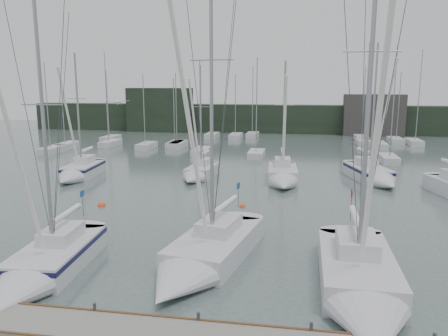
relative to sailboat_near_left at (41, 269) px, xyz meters
The scene contains 16 objects.
ground 6.09m from the sailboat_near_left, 11.73° to the left, with size 160.00×160.00×0.00m, color #4C5D5A.
dock 7.04m from the sailboat_near_left, 32.38° to the right, with size 24.00×2.00×0.40m, color slate.
far_treeline 63.54m from the sailboat_near_left, 84.63° to the left, with size 90.00×4.00×5.00m, color black.
far_building_left 62.92m from the sailboat_near_left, 102.93° to the left, with size 12.00×3.00×8.00m, color black.
far_building_right 65.81m from the sailboat_near_left, 68.65° to the left, with size 10.00×3.00×7.00m, color #3B3936.
mast_forest 44.48m from the sailboat_near_left, 83.92° to the left, with size 55.95×25.11×14.50m.
sailboat_near_left is the anchor object (origin of this frame).
sailboat_near_center 7.16m from the sailboat_near_left, 16.87° to the left, with size 4.90×10.36×16.81m.
sailboat_near_right 14.04m from the sailboat_near_left, ahead, with size 3.33×10.35×17.02m.
sailboat_mid_a 22.20m from the sailboat_near_left, 113.84° to the left, with size 3.15×7.92×12.36m.
sailboat_mid_b 22.13m from the sailboat_near_left, 84.25° to the left, with size 2.79×6.83×11.15m.
sailboat_mid_c 23.60m from the sailboat_near_left, 64.71° to the left, with size 3.02×7.87×11.53m.
sailboat_mid_d 29.57m from the sailboat_near_left, 52.01° to the left, with size 4.67×8.49×13.18m.
buoy_b 15.43m from the sailboat_near_left, 61.05° to the left, with size 0.44×0.44×0.44m, color #F24615.
buoy_c 12.32m from the sailboat_near_left, 102.83° to the left, with size 0.58×0.58×0.58m, color #F24615.
seagull 8.60m from the sailboat_near_left, ahead, with size 0.89×0.44×0.18m.
Camera 1 is at (5.33, -18.11, 8.80)m, focal length 35.00 mm.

